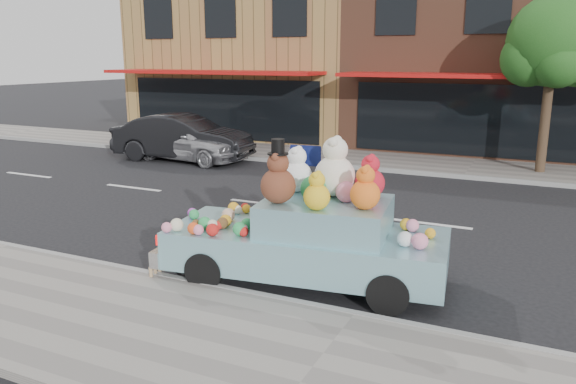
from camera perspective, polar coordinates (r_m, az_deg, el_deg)
The scene contains 11 objects.
ground at distance 12.41m, azimuth 14.13°, elevation -3.16°, with size 120.00×120.00×0.00m, color black.
near_sidewalk at distance 6.60m, azimuth 2.50°, elevation -17.76°, with size 60.00×3.00×0.12m, color gray.
far_sidewalk at distance 18.66m, azimuth 18.04°, elevation 2.34°, with size 60.00×3.00×0.12m, color gray.
near_kerb at distance 7.84m, azimuth 6.82°, elevation -12.44°, with size 60.00×0.12×0.13m, color gray.
far_kerb at distance 17.20m, azimuth 17.40°, elevation 1.49°, with size 60.00×0.12×0.13m, color gray.
storefront_left at distance 26.62m, azimuth -2.15°, elevation 13.94°, with size 10.00×9.80×7.30m.
storefront_mid at distance 23.79m, azimuth 20.45°, elevation 13.16°, with size 10.00×9.80×7.30m.
street_tree at distance 18.27m, azimuth 25.39°, elevation 12.98°, with size 3.00×2.70×5.22m.
car_silver at distance 19.52m, azimuth -10.11°, elevation 5.29°, with size 1.74×4.32×1.47m, color #AFAFB4.
car_dark at distance 19.67m, azimuth -10.63°, elevation 5.48°, with size 1.66×4.77×1.57m, color black.
art_car at distance 8.80m, azimuth 2.16°, elevation -4.09°, with size 4.66×2.29×2.32m.
Camera 1 is at (2.13, -11.72, 3.50)m, focal length 35.00 mm.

